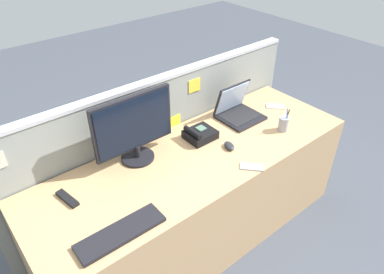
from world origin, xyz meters
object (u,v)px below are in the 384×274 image
(keyboard_main, at_px, (121,233))
(tv_remote, at_px, (67,198))
(cell_phone_silver_slab, at_px, (252,167))
(laptop, at_px, (237,109))
(cell_phone_white_slab, at_px, (275,106))
(desktop_monitor, at_px, (134,127))
(computer_mouse_right_hand, at_px, (229,146))
(pen_cup, at_px, (283,124))
(desk_phone, at_px, (200,134))

(keyboard_main, height_order, tv_remote, keyboard_main)
(keyboard_main, bearing_deg, cell_phone_silver_slab, -3.00)
(laptop, relative_size, cell_phone_white_slab, 2.13)
(desktop_monitor, height_order, computer_mouse_right_hand, desktop_monitor)
(pen_cup, distance_m, cell_phone_silver_slab, 0.51)
(computer_mouse_right_hand, xyz_separation_m, tv_remote, (-1.04, 0.22, -0.01))
(cell_phone_silver_slab, xyz_separation_m, tv_remote, (-1.00, 0.46, 0.01))
(desktop_monitor, xyz_separation_m, laptop, (0.86, -0.04, -0.18))
(desktop_monitor, height_order, desk_phone, desktop_monitor)
(laptop, xyz_separation_m, cell_phone_silver_slab, (-0.36, -0.49, -0.06))
(desk_phone, xyz_separation_m, pen_cup, (0.53, -0.30, 0.02))
(desk_phone, bearing_deg, desktop_monitor, 168.77)
(tv_remote, bearing_deg, desktop_monitor, -0.83)
(desk_phone, xyz_separation_m, tv_remote, (-0.96, 0.01, -0.02))
(cell_phone_silver_slab, bearing_deg, cell_phone_white_slab, -12.19)
(desktop_monitor, bearing_deg, keyboard_main, -129.47)
(pen_cup, xyz_separation_m, cell_phone_white_slab, (0.22, 0.25, -0.05))
(tv_remote, bearing_deg, cell_phone_silver_slab, -34.40)
(tv_remote, bearing_deg, cell_phone_white_slab, -11.91)
(laptop, bearing_deg, cell_phone_white_slab, -15.67)
(desk_phone, distance_m, keyboard_main, 0.94)
(cell_phone_silver_slab, bearing_deg, pen_cup, -24.63)
(keyboard_main, bearing_deg, desk_phone, 25.31)
(computer_mouse_right_hand, height_order, tv_remote, computer_mouse_right_hand)
(cell_phone_silver_slab, distance_m, cell_phone_white_slab, 0.81)
(cell_phone_white_slab, bearing_deg, computer_mouse_right_hand, 149.52)
(pen_cup, xyz_separation_m, tv_remote, (-1.49, 0.31, -0.04))
(laptop, bearing_deg, desktop_monitor, 177.17)
(laptop, bearing_deg, desk_phone, -173.42)
(desktop_monitor, relative_size, computer_mouse_right_hand, 5.35)
(tv_remote, bearing_deg, pen_cup, -21.69)
(computer_mouse_right_hand, bearing_deg, desktop_monitor, 171.64)
(laptop, bearing_deg, keyboard_main, -160.73)
(keyboard_main, bearing_deg, laptop, 19.76)
(cell_phone_white_slab, bearing_deg, cell_phone_silver_slab, 165.47)
(pen_cup, bearing_deg, cell_phone_white_slab, 48.45)
(desk_phone, distance_m, cell_phone_white_slab, 0.75)
(laptop, relative_size, tv_remote, 1.78)
(keyboard_main, distance_m, computer_mouse_right_hand, 0.95)
(pen_cup, relative_size, cell_phone_silver_slab, 1.31)
(tv_remote, bearing_deg, keyboard_main, -84.88)
(computer_mouse_right_hand, bearing_deg, pen_cup, 9.82)
(desk_phone, height_order, keyboard_main, desk_phone)
(laptop, relative_size, cell_phone_silver_slab, 2.12)
(desktop_monitor, height_order, keyboard_main, desktop_monitor)
(keyboard_main, xyz_separation_m, cell_phone_silver_slab, (0.90, -0.05, -0.01))
(cell_phone_silver_slab, xyz_separation_m, cell_phone_white_slab, (0.70, 0.40, 0.00))
(laptop, distance_m, tv_remote, 1.37)
(desk_phone, xyz_separation_m, cell_phone_silver_slab, (0.05, -0.45, -0.03))
(desktop_monitor, xyz_separation_m, tv_remote, (-0.51, -0.08, -0.23))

